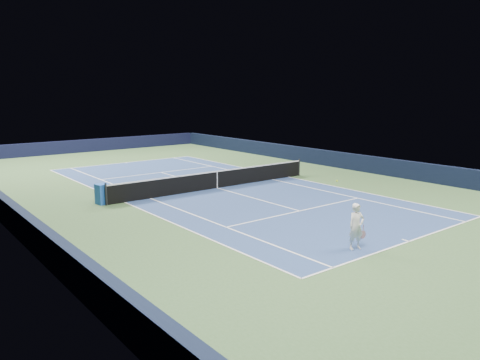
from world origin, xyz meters
TOP-DOWN VIEW (x-y plane):
  - ground at (0.00, 0.00)m, footprint 40.00×40.00m
  - wall_far at (0.00, 19.82)m, footprint 22.00×0.35m
  - wall_right at (10.82, 0.00)m, footprint 0.35×40.00m
  - wall_left at (-10.82, 0.00)m, footprint 0.35×40.00m
  - court_surface at (0.00, 0.00)m, footprint 10.97×23.77m
  - baseline_far at (0.00, 11.88)m, footprint 10.97×0.08m
  - baseline_near at (0.00, -11.88)m, footprint 10.97×0.08m
  - sideline_doubles_right at (5.49, 0.00)m, footprint 0.08×23.77m
  - sideline_doubles_left at (-5.49, 0.00)m, footprint 0.08×23.77m
  - sideline_singles_right at (4.12, 0.00)m, footprint 0.08×23.77m
  - sideline_singles_left at (-4.12, 0.00)m, footprint 0.08×23.77m
  - service_line_far at (0.00, 6.40)m, footprint 8.23×0.08m
  - service_line_near at (0.00, -6.40)m, footprint 8.23×0.08m
  - center_service_line at (0.00, 0.00)m, footprint 0.08×12.80m
  - center_mark_far at (0.00, 11.73)m, footprint 0.08×0.30m
  - center_mark_near at (0.00, -11.73)m, footprint 0.08×0.30m
  - tennis_net at (0.00, 0.00)m, footprint 12.90×0.10m
  - sponsor_cube at (-6.40, 0.39)m, footprint 0.66×0.62m
  - tennis_player at (-2.18, -11.20)m, footprint 0.79×1.30m

SIDE VIEW (x-z plane):
  - ground at x=0.00m, z-range 0.00..0.00m
  - court_surface at x=0.00m, z-range 0.00..0.01m
  - baseline_far at x=0.00m, z-range 0.01..0.01m
  - baseline_near at x=0.00m, z-range 0.01..0.01m
  - sideline_doubles_right at x=5.49m, z-range 0.01..0.01m
  - sideline_doubles_left at x=-5.49m, z-range 0.01..0.01m
  - sideline_singles_right at x=4.12m, z-range 0.01..0.01m
  - sideline_singles_left at x=-4.12m, z-range 0.01..0.01m
  - service_line_far at x=0.00m, z-range 0.01..0.01m
  - service_line_near at x=0.00m, z-range 0.01..0.01m
  - center_service_line at x=0.00m, z-range 0.01..0.01m
  - center_mark_far at x=0.00m, z-range 0.01..0.01m
  - center_mark_near at x=0.00m, z-range 0.01..0.01m
  - sponsor_cube at x=-6.40m, z-range 0.00..0.96m
  - tennis_net at x=0.00m, z-range -0.03..1.04m
  - wall_far at x=0.00m, z-range 0.00..1.10m
  - wall_right at x=10.82m, z-range 0.00..1.10m
  - wall_left at x=-10.82m, z-range 0.00..1.10m
  - tennis_player at x=-2.18m, z-range -0.32..1.92m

